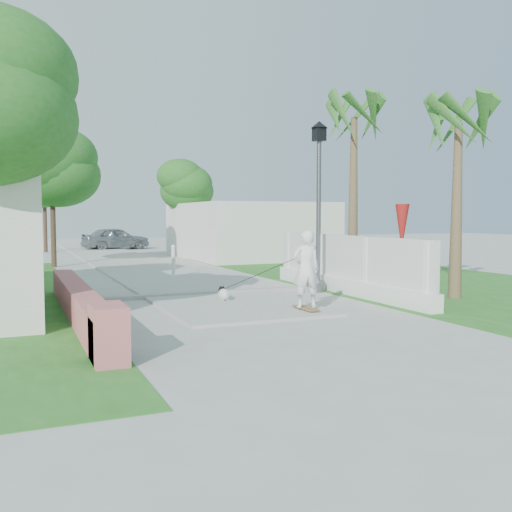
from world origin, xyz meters
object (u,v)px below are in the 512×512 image
bollard (173,261)px  patio_umbrella (402,228)px  parked_car (116,238)px  street_lamp (319,199)px  skateboarder (265,274)px  dog (224,294)px

bollard → patio_umbrella: 7.25m
parked_car → street_lamp: bearing=174.7°
parked_car → bollard: bearing=166.8°
skateboarder → dog: 1.32m
parked_car → skateboarder: bearing=168.6°
street_lamp → parked_car: 21.71m
skateboarder → street_lamp: bearing=-131.0°
bollard → dog: bearing=-92.4°
street_lamp → dog: street_lamp is taller
skateboarder → bollard: bearing=-76.1°
bollard → dog: (-0.22, -5.29, -0.38)m
patio_umbrella → dog: bearing=177.5°
street_lamp → skateboarder: (-2.36, -1.86, -1.69)m
bollard → parked_car: size_ratio=0.28×
street_lamp → patio_umbrella: bearing=-27.8°
street_lamp → patio_umbrella: size_ratio=1.93×
skateboarder → dog: size_ratio=4.56×
bollard → skateboarder: 6.37m
street_lamp → parked_car: (-1.70, 21.57, -1.76)m
bollard → parked_car: bearing=86.6°
dog → parked_car: (1.22, 22.36, 0.46)m
street_lamp → dog: (-2.92, -0.79, -2.22)m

